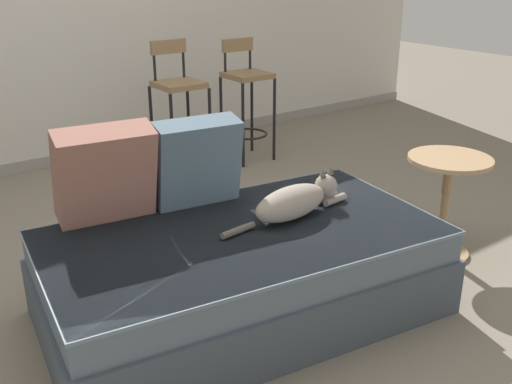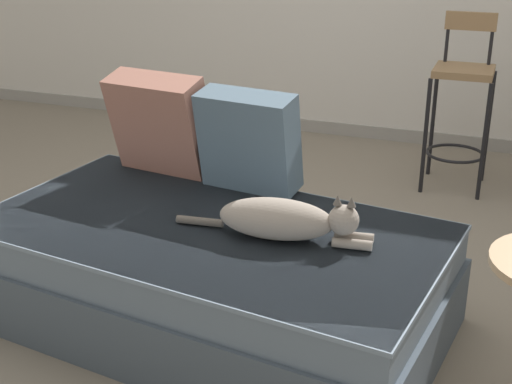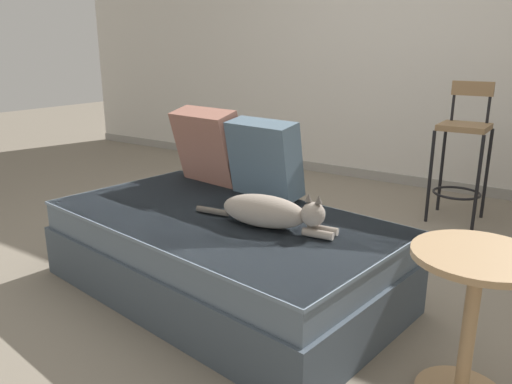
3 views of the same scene
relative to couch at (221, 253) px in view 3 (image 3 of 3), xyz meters
The scene contains 9 objects.
ground_plane 0.45m from the couch, 90.00° to the left, with size 16.00×16.00×0.00m, color slate.
wall_back_panel 2.86m from the couch, 90.00° to the left, with size 8.00×0.10×2.60m, color silver.
wall_baseboard_trim 2.60m from the couch, 90.00° to the left, with size 8.00×0.02×0.09m, color gray.
couch is the anchor object (origin of this frame).
throw_pillow_corner 0.76m from the couch, 133.54° to the left, with size 0.46×0.32×0.46m.
throw_pillow_middle 0.58m from the couch, 88.67° to the left, with size 0.44×0.27×0.43m.
cat 0.41m from the couch, ahead, with size 0.75×0.22×0.19m.
bar_stool_near_window 2.02m from the couch, 68.43° to the left, with size 0.34×0.34×0.99m.
side_table 1.25m from the couch, ahead, with size 0.44×0.44×0.57m.
Camera 3 is at (1.46, -2.25, 1.22)m, focal length 35.00 mm.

